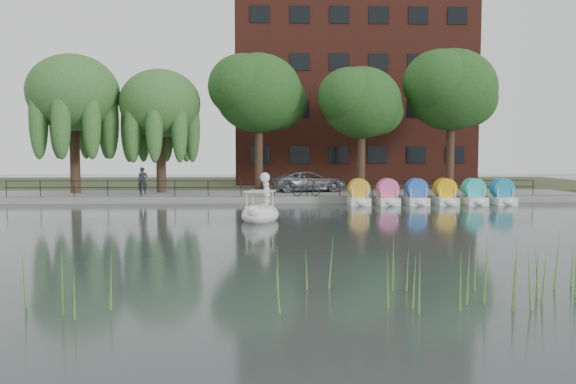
{
  "coord_description": "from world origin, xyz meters",
  "views": [
    {
      "loc": [
        -0.41,
        -20.72,
        3.03
      ],
      "look_at": [
        0.5,
        4.0,
        1.3
      ],
      "focal_mm": 35.0,
      "sensor_mm": 36.0,
      "label": 1
    }
  ],
  "objects": [
    {
      "name": "railing",
      "position": [
        0.0,
        13.25,
        1.15
      ],
      "size": [
        32.0,
        0.05,
        1.0
      ],
      "color": "black",
      "rests_on": "promenade"
    },
    {
      "name": "pedal_boat_row",
      "position": [
        9.17,
        11.75,
        0.61
      ],
      "size": [
        9.65,
        1.7,
        1.4
      ],
      "color": "white",
      "rests_on": "ground_plane"
    },
    {
      "name": "willow_left",
      "position": [
        -13.0,
        16.5,
        6.87
      ],
      "size": [
        5.88,
        5.88,
        9.01
      ],
      "color": "#473323",
      "rests_on": "promenade"
    },
    {
      "name": "promenade",
      "position": [
        0.0,
        16.0,
        0.2
      ],
      "size": [
        40.0,
        6.0,
        0.4
      ],
      "primitive_type": "cube",
      "color": "gray",
      "rests_on": "ground_plane"
    },
    {
      "name": "pedestrian",
      "position": [
        -8.31,
        15.04,
        1.39
      ],
      "size": [
        0.8,
        0.62,
        1.98
      ],
      "primitive_type": "imported",
      "rotation": [
        0.0,
        0.0,
        0.21
      ],
      "color": "black",
      "rests_on": "promenade"
    },
    {
      "name": "apartment_building",
      "position": [
        7.0,
        29.97,
        9.36
      ],
      "size": [
        20.0,
        10.07,
        18.0
      ],
      "color": "#4C1E16",
      "rests_on": "land_strip"
    },
    {
      "name": "land_strip",
      "position": [
        0.0,
        30.0,
        0.18
      ],
      "size": [
        60.0,
        22.0,
        0.36
      ],
      "primitive_type": "cube",
      "color": "#47512D",
      "rests_on": "ground_plane"
    },
    {
      "name": "minivan",
      "position": [
        2.45,
        17.28,
        1.19
      ],
      "size": [
        3.59,
        6.08,
        1.59
      ],
      "primitive_type": "imported",
      "rotation": [
        0.0,
        0.0,
        1.75
      ],
      "color": "gray",
      "rests_on": "promenade"
    },
    {
      "name": "broadleaf_far",
      "position": [
        12.5,
        18.5,
        7.4
      ],
      "size": [
        6.3,
        6.3,
        9.71
      ],
      "color": "#473323",
      "rests_on": "promenade"
    },
    {
      "name": "ground_plane",
      "position": [
        0.0,
        0.0,
        0.0
      ],
      "size": [
        120.0,
        120.0,
        0.0
      ],
      "primitive_type": "plane",
      "color": "#3F4C4B"
    },
    {
      "name": "reed_bank",
      "position": [
        2.0,
        -9.5,
        0.6
      ],
      "size": [
        24.0,
        2.4,
        1.2
      ],
      "color": "#669938",
      "rests_on": "ground_plane"
    },
    {
      "name": "broadleaf_center",
      "position": [
        -1.0,
        18.0,
        7.06
      ],
      "size": [
        6.0,
        6.0,
        9.25
      ],
      "color": "#473323",
      "rests_on": "promenade"
    },
    {
      "name": "kerb",
      "position": [
        0.0,
        13.05,
        0.2
      ],
      "size": [
        40.0,
        0.25,
        0.4
      ],
      "primitive_type": "cube",
      "color": "gray",
      "rests_on": "ground_plane"
    },
    {
      "name": "willow_mid",
      "position": [
        -7.5,
        17.0,
        6.25
      ],
      "size": [
        5.32,
        5.32,
        8.15
      ],
      "color": "#473323",
      "rests_on": "promenade"
    },
    {
      "name": "broadleaf_right",
      "position": [
        6.0,
        17.5,
        6.39
      ],
      "size": [
        5.4,
        5.4,
        8.32
      ],
      "color": "#473323",
      "rests_on": "promenade"
    },
    {
      "name": "bicycle",
      "position": [
        1.98,
        13.36,
        0.9
      ],
      "size": [
        0.8,
        1.78,
        1.0
      ],
      "primitive_type": "imported",
      "rotation": [
        0.0,
        0.0,
        1.69
      ],
      "color": "gray",
      "rests_on": "promenade"
    },
    {
      "name": "swan_boat",
      "position": [
        -0.72,
        4.18,
        0.47
      ],
      "size": [
        2.15,
        2.83,
        2.13
      ],
      "rotation": [
        0.0,
        0.0,
        -0.25
      ],
      "color": "white",
      "rests_on": "ground_plane"
    }
  ]
}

